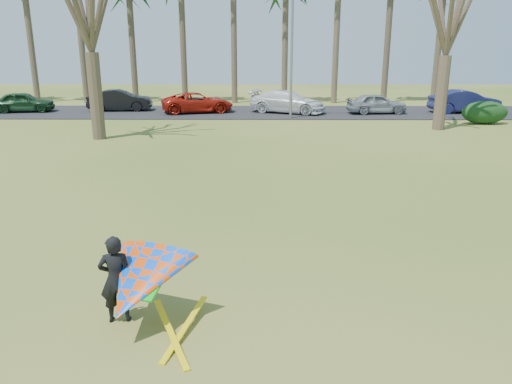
{
  "coord_description": "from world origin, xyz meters",
  "views": [
    {
      "loc": [
        0.11,
        -9.73,
        4.6
      ],
      "look_at": [
        0.0,
        2.0,
        1.1
      ],
      "focal_mm": 35.0,
      "sensor_mm": 36.0,
      "label": 1
    }
  ],
  "objects_px": {
    "streetlight": "(294,46)",
    "car_0": "(23,102)",
    "car_3": "(287,102)",
    "car_4": "(377,103)",
    "car_1": "(120,100)",
    "car_5": "(465,101)",
    "kite_flyer": "(137,282)",
    "bare_tree_right": "(451,4)",
    "car_2": "(198,103)"
  },
  "relations": [
    {
      "from": "car_0",
      "to": "streetlight",
      "type": "bearing_deg",
      "value": -108.45
    },
    {
      "from": "car_0",
      "to": "kite_flyer",
      "type": "bearing_deg",
      "value": -162.09
    },
    {
      "from": "car_0",
      "to": "car_3",
      "type": "distance_m",
      "value": 18.16
    },
    {
      "from": "streetlight",
      "to": "car_1",
      "type": "xyz_separation_m",
      "value": [
        -11.95,
        3.54,
        -3.68
      ]
    },
    {
      "from": "streetlight",
      "to": "car_2",
      "type": "xyz_separation_m",
      "value": [
        -6.37,
        2.61,
        -3.73
      ]
    },
    {
      "from": "bare_tree_right",
      "to": "kite_flyer",
      "type": "xyz_separation_m",
      "value": [
        -11.92,
        -20.34,
        -5.72
      ]
    },
    {
      "from": "bare_tree_right",
      "to": "car_4",
      "type": "height_order",
      "value": "bare_tree_right"
    },
    {
      "from": "streetlight",
      "to": "bare_tree_right",
      "type": "bearing_deg",
      "value": -27.03
    },
    {
      "from": "car_5",
      "to": "car_1",
      "type": "bearing_deg",
      "value": 85.06
    },
    {
      "from": "car_3",
      "to": "car_5",
      "type": "relative_size",
      "value": 1.12
    },
    {
      "from": "bare_tree_right",
      "to": "streetlight",
      "type": "relative_size",
      "value": 1.15
    },
    {
      "from": "car_4",
      "to": "streetlight",
      "type": "bearing_deg",
      "value": 104.75
    },
    {
      "from": "kite_flyer",
      "to": "car_3",
      "type": "bearing_deg",
      "value": 81.85
    },
    {
      "from": "car_1",
      "to": "kite_flyer",
      "type": "height_order",
      "value": "kite_flyer"
    },
    {
      "from": "car_0",
      "to": "car_4",
      "type": "height_order",
      "value": "car_0"
    },
    {
      "from": "car_0",
      "to": "kite_flyer",
      "type": "distance_m",
      "value": 30.64
    },
    {
      "from": "car_1",
      "to": "car_3",
      "type": "height_order",
      "value": "car_3"
    },
    {
      "from": "car_1",
      "to": "car_5",
      "type": "distance_m",
      "value": 23.79
    },
    {
      "from": "car_5",
      "to": "car_3",
      "type": "bearing_deg",
      "value": 87.8
    },
    {
      "from": "car_3",
      "to": "car_4",
      "type": "height_order",
      "value": "car_3"
    },
    {
      "from": "car_3",
      "to": "car_5",
      "type": "bearing_deg",
      "value": -66.62
    },
    {
      "from": "car_1",
      "to": "car_2",
      "type": "height_order",
      "value": "car_1"
    },
    {
      "from": "bare_tree_right",
      "to": "car_1",
      "type": "bearing_deg",
      "value": 159.15
    },
    {
      "from": "car_3",
      "to": "car_1",
      "type": "bearing_deg",
      "value": 107.84
    },
    {
      "from": "car_0",
      "to": "car_2",
      "type": "relative_size",
      "value": 0.83
    },
    {
      "from": "streetlight",
      "to": "car_0",
      "type": "bearing_deg",
      "value": 171.49
    },
    {
      "from": "car_2",
      "to": "car_5",
      "type": "distance_m",
      "value": 18.2
    },
    {
      "from": "car_5",
      "to": "kite_flyer",
      "type": "height_order",
      "value": "kite_flyer"
    },
    {
      "from": "car_3",
      "to": "car_2",
      "type": "bearing_deg",
      "value": 112.0
    },
    {
      "from": "car_1",
      "to": "car_4",
      "type": "xyz_separation_m",
      "value": [
        17.7,
        -1.34,
        -0.05
      ]
    },
    {
      "from": "streetlight",
      "to": "car_0",
      "type": "xyz_separation_m",
      "value": [
        -18.39,
        2.75,
        -3.72
      ]
    },
    {
      "from": "car_2",
      "to": "kite_flyer",
      "type": "bearing_deg",
      "value": 168.41
    },
    {
      "from": "streetlight",
      "to": "kite_flyer",
      "type": "bearing_deg",
      "value": -99.5
    },
    {
      "from": "car_4",
      "to": "kite_flyer",
      "type": "relative_size",
      "value": 1.65
    },
    {
      "from": "car_0",
      "to": "car_5",
      "type": "relative_size",
      "value": 0.87
    },
    {
      "from": "car_1",
      "to": "kite_flyer",
      "type": "relative_size",
      "value": 1.83
    },
    {
      "from": "car_2",
      "to": "car_3",
      "type": "height_order",
      "value": "car_3"
    },
    {
      "from": "car_4",
      "to": "car_5",
      "type": "distance_m",
      "value": 6.09
    },
    {
      "from": "streetlight",
      "to": "car_4",
      "type": "xyz_separation_m",
      "value": [
        5.76,
        2.2,
        -3.73
      ]
    },
    {
      "from": "car_1",
      "to": "car_3",
      "type": "bearing_deg",
      "value": -100.53
    },
    {
      "from": "streetlight",
      "to": "car_3",
      "type": "bearing_deg",
      "value": 95.2
    },
    {
      "from": "car_4",
      "to": "car_5",
      "type": "bearing_deg",
      "value": -91.93
    },
    {
      "from": "kite_flyer",
      "to": "car_2",
      "type": "bearing_deg",
      "value": 94.87
    },
    {
      "from": "car_1",
      "to": "car_4",
      "type": "height_order",
      "value": "car_1"
    },
    {
      "from": "streetlight",
      "to": "car_1",
      "type": "bearing_deg",
      "value": 163.51
    },
    {
      "from": "car_0",
      "to": "car_1",
      "type": "relative_size",
      "value": 0.92
    },
    {
      "from": "car_0",
      "to": "car_1",
      "type": "height_order",
      "value": "car_1"
    },
    {
      "from": "car_2",
      "to": "bare_tree_right",
      "type": "bearing_deg",
      "value": -131.39
    },
    {
      "from": "car_3",
      "to": "bare_tree_right",
      "type": "bearing_deg",
      "value": -106.14
    },
    {
      "from": "streetlight",
      "to": "car_2",
      "type": "relative_size",
      "value": 1.65
    }
  ]
}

